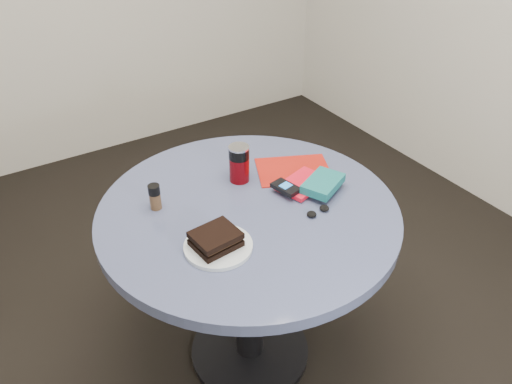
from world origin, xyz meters
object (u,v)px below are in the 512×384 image
plate (218,246)px  red_book (303,184)px  table (249,245)px  soda_can (239,163)px  headphones (318,211)px  mp3_player (286,188)px  novel (323,184)px  magazine (293,170)px  pepper_grinder (155,197)px  sandwich (216,239)px

plate → red_book: size_ratio=1.17×
table → soda_can: 0.29m
headphones → mp3_player: bearing=100.3°
novel → table: bearing=141.4°
magazine → headphones: headphones is taller
magazine → novel: 0.17m
plate → novel: 0.45m
soda_can → pepper_grinder: 0.32m
sandwich → headphones: 0.36m
pepper_grinder → magazine: pepper_grinder is taller
table → soda_can: size_ratio=7.34×
sandwich → headphones: (0.36, -0.02, -0.03)m
magazine → mp3_player: (-0.11, -0.11, 0.03)m
headphones → magazine: bearing=71.5°
table → mp3_player: 0.24m
magazine → headphones: (-0.09, -0.25, 0.01)m
magazine → novel: novel is taller
plate → mp3_player: 0.35m
sandwich → mp3_player: sandwich is taller
table → headphones: bearing=-40.7°
sandwich → magazine: size_ratio=0.54×
red_book → novel: size_ratio=1.14×
plate → pepper_grinder: bearing=105.1°
pepper_grinder → red_book: (0.48, -0.16, -0.03)m
table → red_book: size_ratio=5.69×
pepper_grinder → plate: bearing=-74.9°
novel → soda_can: bearing=107.4°
mp3_player → red_book: bearing=4.7°
headphones → sandwich: bearing=176.1°
magazine → mp3_player: mp3_player is taller
table → magazine: magazine is taller
soda_can → novel: bearing=-46.9°
sandwich → mp3_player: (0.34, 0.12, -0.01)m
mp3_player → sandwich: bearing=-160.1°
sandwich → pepper_grinder: bearing=104.1°
pepper_grinder → magazine: size_ratio=0.34×
novel → mp3_player: bearing=128.3°
table → headphones: (0.17, -0.15, 0.17)m
red_book → headphones: (-0.05, -0.15, -0.00)m
pepper_grinder → novel: (0.52, -0.22, -0.01)m
mp3_player → headphones: (0.03, -0.15, -0.02)m
soda_can → magazine: soda_can is taller
table → plate: 0.28m
plate → headphones: headphones is taller
sandwich → novel: size_ratio=0.92×
sandwich → novel: 0.46m
pepper_grinder → mp3_player: pepper_grinder is taller
plate → red_book: 0.43m
sandwich → soda_can: bearing=48.7°
magazine → plate: bearing=-127.8°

